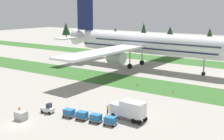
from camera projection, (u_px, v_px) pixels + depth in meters
name	position (u px, v px, depth m)	size (l,w,h in m)	color
ground_plane	(19.00, 124.00, 51.41)	(400.00, 400.00, 0.00)	gray
grass_strip_near	(128.00, 82.00, 81.50)	(320.00, 13.91, 0.01)	#336028
grass_strip_far	(180.00, 61.00, 113.80)	(320.00, 13.91, 0.01)	#336028
airliner	(143.00, 43.00, 99.27)	(60.91, 75.06, 23.67)	white
baggage_tug	(48.00, 109.00, 56.95)	(2.74, 1.62, 1.97)	silver
cargo_dolly_lead	(69.00, 112.00, 54.71)	(2.37, 1.76, 1.55)	#A3A3A8
cargo_dolly_second	(82.00, 115.00, 53.44)	(2.37, 1.76, 1.55)	#A3A3A8
cargo_dolly_third	(96.00, 117.00, 52.16)	(2.37, 1.76, 1.55)	#A3A3A8
cargo_dolly_fourth	(110.00, 120.00, 50.88)	(2.37, 1.76, 1.55)	#A3A3A8
catering_truck	(128.00, 109.00, 53.31)	(7.06, 2.63, 3.58)	silver
ground_crew_marshaller	(20.00, 111.00, 55.54)	(0.54, 0.36, 1.74)	black
ground_crew_loader	(108.00, 108.00, 56.75)	(0.36, 0.56, 1.74)	black
uld_container_1	(21.00, 116.00, 53.43)	(2.00, 1.60, 1.55)	#A3A3A8
taxiway_marker_0	(173.00, 92.00, 70.54)	(0.44, 0.44, 0.54)	orange
taxiway_marker_1	(63.00, 76.00, 86.56)	(0.44, 0.44, 0.50)	orange
taxiway_marker_2	(137.00, 85.00, 76.73)	(0.44, 0.44, 0.63)	orange
distant_tree_line	(180.00, 34.00, 152.26)	(195.60, 8.33, 12.36)	#4C3823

